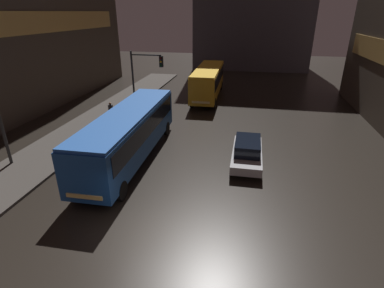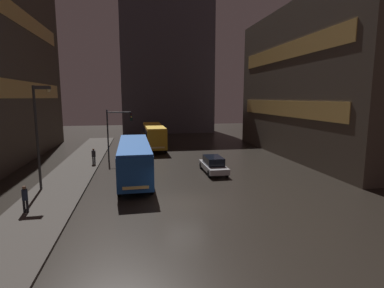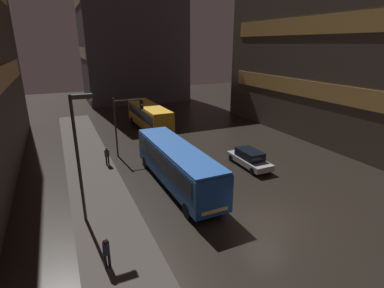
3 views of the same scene
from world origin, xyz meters
The scene contains 11 objects.
ground_plane centered at (0.00, 0.00, 0.00)m, with size 120.00×120.00×0.00m, color black.
sidewalk_left centered at (-9.00, 10.00, 0.07)m, with size 4.00×48.00×0.15m.
building_right_block centered at (18.85, 13.99, 8.68)m, with size 10.07×26.78×17.36m.
building_far_backdrop centered at (3.26, 45.29, 12.88)m, with size 18.07×12.00×25.77m.
bus_near centered at (-3.32, 6.86, 1.95)m, with size 2.77×11.71×3.17m.
bus_far centered at (-0.74, 22.68, 1.98)m, with size 2.73×10.86×3.22m.
car_taxi centered at (3.92, 7.77, 0.77)m, with size 1.83×4.74×1.52m.
pedestrian_near centered at (-7.52, 12.99, 1.12)m, with size 0.54×0.54×1.63m.
pedestrian_mid centered at (-9.69, -0.17, 1.10)m, with size 0.37×0.37×1.64m.
traffic_light_main centered at (-5.22, 15.12, 3.83)m, with size 2.83×0.35×5.67m.
street_lamp_sidewalk centered at (-10.00, 4.60, 5.23)m, with size 1.25×0.36×7.68m.
Camera 2 is at (-3.01, -18.78, 6.94)m, focal length 28.00 mm.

